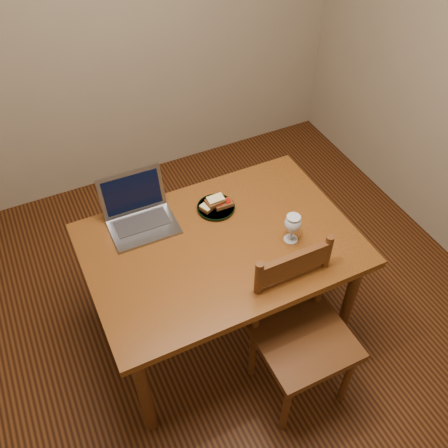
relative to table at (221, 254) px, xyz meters
name	(u,v)px	position (x,y,z in m)	size (l,w,h in m)	color
floor	(226,326)	(0.03, -0.01, -0.66)	(3.20, 3.20, 0.02)	black
back_wall	(111,4)	(0.03, 1.60, 0.65)	(3.20, 0.02, 2.60)	gray
table	(221,254)	(0.00, 0.00, 0.00)	(1.30, 0.90, 0.74)	#42220B
chair	(303,329)	(0.20, -0.48, -0.15)	(0.44, 0.42, 0.47)	#431F0E
plate	(216,208)	(0.08, 0.22, 0.09)	(0.20, 0.20, 0.02)	black
sandwich_cheese	(209,205)	(0.05, 0.23, 0.12)	(0.10, 0.06, 0.03)	#381E0C
sandwich_tomato	(223,203)	(0.12, 0.21, 0.12)	(0.10, 0.06, 0.03)	#381E0C
sandwich_top	(216,201)	(0.08, 0.23, 0.14)	(0.10, 0.06, 0.03)	#381E0C
milk_glass	(292,228)	(0.32, -0.13, 0.16)	(0.08, 0.08, 0.16)	white
laptop	(138,211)	(-0.30, 0.32, 0.15)	(0.33, 0.30, 0.24)	slate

